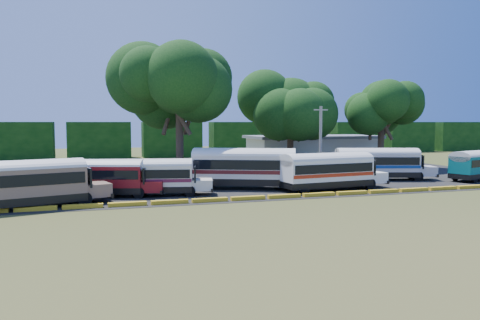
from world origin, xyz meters
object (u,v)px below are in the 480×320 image
object	(u,v)px
bus_white_red	(329,169)
bus_beige	(24,181)
bus_red	(99,175)
bus_cream_west	(148,175)
tree_west	(179,80)

from	to	relation	value
bus_white_red	bus_beige	bearing A→B (deg)	177.80
bus_red	bus_white_red	size ratio (longest dim) A/B	0.92
bus_beige	bus_red	xyz separation A→B (m)	(4.98, 4.03, -0.21)
bus_cream_west	tree_west	xyz separation A→B (m)	(4.47, 10.93, 8.65)
bus_beige	bus_cream_west	size ratio (longest dim) A/B	1.12
tree_west	bus_cream_west	bearing A→B (deg)	-112.26
bus_red	bus_white_red	world-z (taller)	bus_white_red
bus_cream_west	bus_white_red	distance (m)	15.51
bus_red	bus_cream_west	distance (m)	3.84
bus_beige	bus_white_red	bearing A→B (deg)	-11.83
bus_red	tree_west	distance (m)	15.76
bus_beige	bus_red	world-z (taller)	bus_beige
bus_white_red	bus_cream_west	bearing A→B (deg)	167.58
tree_west	bus_white_red	bearing A→B (deg)	-48.90
bus_beige	bus_cream_west	bearing A→B (deg)	5.19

